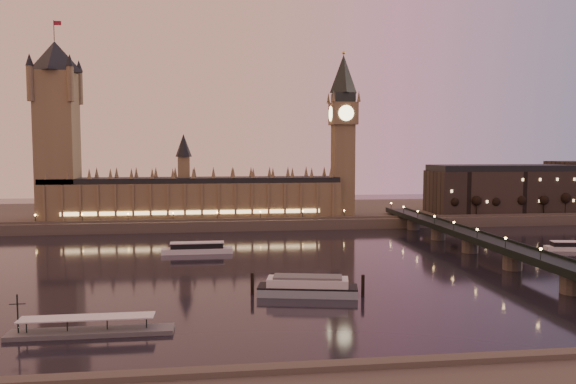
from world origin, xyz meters
The scene contains 17 objects.
ground centered at (0.00, 0.00, 0.00)m, with size 700.00×700.00×0.00m, color black.
far_embankment centered at (30.00, 165.00, 3.00)m, with size 560.00×130.00×6.00m, color #423D35.
palace_of_westminster centered at (-40.12, 120.99, 21.71)m, with size 180.00×26.62×52.00m.
victoria_tower centered at (-120.00, 121.00, 65.79)m, with size 31.68×31.68×118.00m.
big_ben centered at (53.99, 120.99, 63.95)m, with size 17.68×17.68×104.00m.
westminster_bridge centered at (91.61, 0.00, 5.52)m, with size 13.20×260.00×15.30m.
city_block centered at (194.94, 130.93, 22.24)m, with size 155.00×45.00×34.00m.
bare_tree_0 centered at (123.63, 109.00, 15.65)m, with size 6.35×6.35×12.91m.
bare_tree_1 centered at (138.85, 109.00, 15.65)m, with size 6.35×6.35×12.91m.
bare_tree_2 centered at (154.08, 109.00, 15.65)m, with size 6.35×6.35×12.91m.
bare_tree_3 centered at (169.30, 109.00, 15.65)m, with size 6.35×6.35×12.91m.
bare_tree_4 centered at (184.52, 109.00, 15.65)m, with size 6.35×6.35×12.91m.
bare_tree_5 centered at (199.75, 109.00, 15.65)m, with size 6.35×6.35×12.91m.
cruise_boat_a centered at (-35.79, 33.94, 2.32)m, with size 32.90×7.25×5.26m.
cruise_boat_c centered at (142.04, 17.29, 2.02)m, with size 23.66×10.36×4.58m.
moored_barge centered at (3.05, -47.56, 2.97)m, with size 37.54×15.98×7.03m.
pontoon_pier centered at (-60.35, -79.15, 1.23)m, with size 42.71×7.12×11.39m.
Camera 1 is at (-27.56, -229.41, 48.97)m, focal length 35.00 mm.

